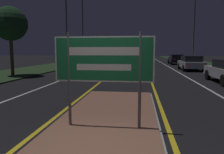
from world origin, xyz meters
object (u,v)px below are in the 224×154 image
object	(u,v)px
streetlight_left_far	(82,5)
car_receding_2	(176,59)
car_approaching_0	(98,65)
streetlight_left_near	(66,13)
highway_sign	(104,62)
streetlight_right_near	(194,20)
car_approaching_1	(111,60)
car_receding_1	(191,63)

from	to	relation	value
streetlight_left_far	car_receding_2	distance (m)	14.71
car_approaching_0	streetlight_left_near	bearing A→B (deg)	133.63
highway_sign	streetlight_right_near	distance (m)	20.63
car_approaching_0	car_approaching_1	bearing A→B (deg)	91.82
streetlight_left_near	car_approaching_1	world-z (taller)	streetlight_left_near
car_approaching_0	car_approaching_1	size ratio (longest dim) A/B	0.97
streetlight_right_near	highway_sign	bearing A→B (deg)	-108.31
car_receding_1	highway_sign	bearing A→B (deg)	-108.73
car_receding_1	car_approaching_1	xyz separation A→B (m)	(-8.57, 5.77, 0.03)
car_approaching_0	car_approaching_1	xyz separation A→B (m)	(-0.33, 10.34, 0.05)
highway_sign	car_receding_1	world-z (taller)	highway_sign
car_receding_1	car_approaching_1	world-z (taller)	car_approaching_1
streetlight_left_near	car_approaching_1	bearing A→B (deg)	60.20
highway_sign	car_approaching_1	distance (m)	22.74
streetlight_right_near	car_approaching_1	xyz separation A→B (m)	(-9.27, 3.23, -4.34)
streetlight_left_far	streetlight_right_near	distance (m)	13.56
car_receding_1	streetlight_right_near	bearing A→B (deg)	74.54
car_receding_2	car_approaching_1	bearing A→B (deg)	-154.67
car_approaching_1	car_approaching_0	bearing A→B (deg)	-88.18
streetlight_left_far	streetlight_left_near	bearing A→B (deg)	-89.57
streetlight_left_near	streetlight_right_near	world-z (taller)	streetlight_left_near
car_receding_1	car_approaching_1	bearing A→B (deg)	146.06
streetlight_right_near	car_receding_1	xyz separation A→B (m)	(-0.70, -2.53, -4.37)
streetlight_left_near	streetlight_left_far	world-z (taller)	streetlight_left_far
streetlight_left_far	car_approaching_1	bearing A→B (deg)	-1.57
car_approaching_0	car_receding_1	bearing A→B (deg)	29.05
streetlight_left_near	streetlight_left_far	size ratio (longest dim) A/B	0.81
streetlight_right_near	car_approaching_0	world-z (taller)	streetlight_right_near
car_approaching_1	streetlight_left_far	bearing A→B (deg)	178.43
car_receding_1	car_approaching_0	world-z (taller)	car_receding_1
streetlight_right_near	car_approaching_1	bearing A→B (deg)	160.77
car_receding_2	car_approaching_1	xyz separation A→B (m)	(-8.72, -4.13, 0.04)
highway_sign	streetlight_left_near	bearing A→B (deg)	111.62
streetlight_right_near	car_approaching_1	distance (m)	10.73
car_approaching_0	streetlight_left_far	bearing A→B (deg)	110.74
car_receding_2	car_approaching_0	world-z (taller)	car_approaching_0
car_receding_2	car_receding_1	bearing A→B (deg)	-90.90
car_receding_1	car_receding_2	size ratio (longest dim) A/B	0.95
streetlight_left_near	car_receding_1	xyz separation A→B (m)	(12.15, 0.48, -4.89)
streetlight_right_near	car_receding_2	bearing A→B (deg)	94.24
car_receding_1	car_receding_2	distance (m)	9.90
highway_sign	car_approaching_1	world-z (taller)	highway_sign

